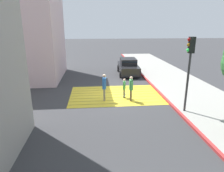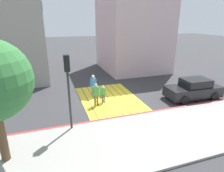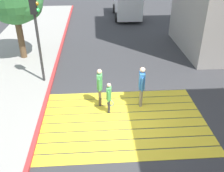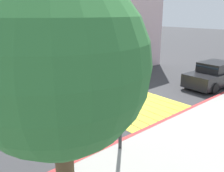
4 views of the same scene
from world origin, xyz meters
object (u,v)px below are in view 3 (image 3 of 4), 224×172
van_down_street (127,3)px  pedestrian_child_with_racket (109,96)px  traffic_light_corner (36,22)px  pedestrian_adult_trailing (142,84)px  pedestrian_adult_lead (100,84)px

van_down_street → pedestrian_child_with_racket: 15.08m
van_down_street → pedestrian_child_with_racket: size_ratio=3.87×
traffic_light_corner → pedestrian_adult_trailing: traffic_light_corner is taller
van_down_street → traffic_light_corner: (-5.56, -12.13, 1.76)m
traffic_light_corner → pedestrian_adult_lead: bearing=-38.1°
pedestrian_adult_trailing → van_down_street: bearing=85.5°
pedestrian_adult_trailing → pedestrian_child_with_racket: size_ratio=1.33×
traffic_light_corner → pedestrian_adult_trailing: size_ratio=2.35×
van_down_street → traffic_light_corner: bearing=-114.6°
pedestrian_adult_trailing → pedestrian_child_with_racket: bearing=-163.7°
van_down_street → pedestrian_child_with_racket: (-2.52, -14.86, -0.51)m
pedestrian_adult_trailing → pedestrian_child_with_racket: pedestrian_adult_trailing is taller
van_down_street → traffic_light_corner: 13.46m
traffic_light_corner → pedestrian_adult_trailing: bearing=-27.8°
traffic_light_corner → pedestrian_child_with_racket: 4.68m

